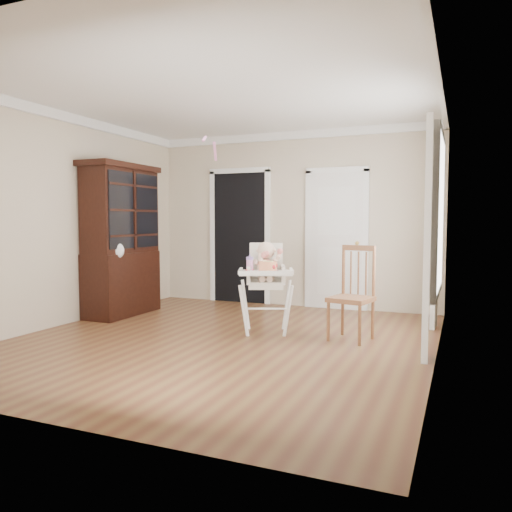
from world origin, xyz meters
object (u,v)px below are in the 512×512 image
at_px(high_chair, 266,277).
at_px(dining_chair, 352,296).
at_px(sippy_cup, 250,263).
at_px(china_cabinet, 121,240).
at_px(cake, 268,267).

relative_size(high_chair, dining_chair, 1.03).
bearing_deg(sippy_cup, china_cabinet, 168.34).
relative_size(cake, sippy_cup, 1.33).
relative_size(sippy_cup, dining_chair, 0.19).
bearing_deg(china_cabinet, dining_chair, -4.42).
xyz_separation_m(cake, sippy_cup, (-0.27, 0.11, 0.02)).
height_order(high_chair, china_cabinet, china_cabinet).
bearing_deg(high_chair, cake, -85.90).
bearing_deg(dining_chair, china_cabinet, -172.11).
distance_m(high_chair, dining_chair, 1.03).
bearing_deg(cake, dining_chair, 18.73).
distance_m(high_chair, sippy_cup, 0.27).
height_order(high_chair, dining_chair, high_chair).
bearing_deg(dining_chair, cake, -148.96).
bearing_deg(sippy_cup, high_chair, 45.03).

